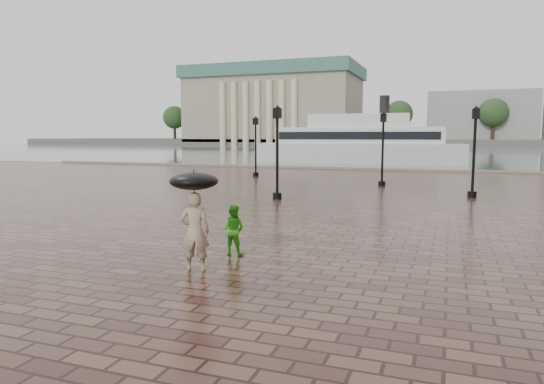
{
  "coord_description": "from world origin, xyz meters",
  "views": [
    {
      "loc": [
        1.88,
        -12.19,
        3.08
      ],
      "look_at": [
        -3.09,
        1.33,
        1.4
      ],
      "focal_mm": 32.0,
      "sensor_mm": 36.0,
      "label": 1
    }
  ],
  "objects_px": {
    "street_lamps": "(389,148)",
    "child_pedestrian": "(233,230)",
    "ferry_near": "(359,143)",
    "adult_pedestrian": "(195,232)"
  },
  "relations": [
    {
      "from": "adult_pedestrian",
      "to": "street_lamps",
      "type": "bearing_deg",
      "value": -116.45
    },
    {
      "from": "street_lamps",
      "to": "child_pedestrian",
      "type": "bearing_deg",
      "value": -95.34
    },
    {
      "from": "adult_pedestrian",
      "to": "ferry_near",
      "type": "distance_m",
      "value": 45.55
    },
    {
      "from": "adult_pedestrian",
      "to": "ferry_near",
      "type": "bearing_deg",
      "value": -105.64
    },
    {
      "from": "ferry_near",
      "to": "child_pedestrian",
      "type": "bearing_deg",
      "value": -87.79
    },
    {
      "from": "child_pedestrian",
      "to": "ferry_near",
      "type": "bearing_deg",
      "value": -84.71
    },
    {
      "from": "adult_pedestrian",
      "to": "ferry_near",
      "type": "xyz_separation_m",
      "value": [
        -4.35,
        45.32,
        1.33
      ]
    },
    {
      "from": "street_lamps",
      "to": "child_pedestrian",
      "type": "height_order",
      "value": "street_lamps"
    },
    {
      "from": "street_lamps",
      "to": "ferry_near",
      "type": "xyz_separation_m",
      "value": [
        -6.24,
        25.07,
        -0.08
      ]
    },
    {
      "from": "child_pedestrian",
      "to": "street_lamps",
      "type": "bearing_deg",
      "value": -95.95
    }
  ]
}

